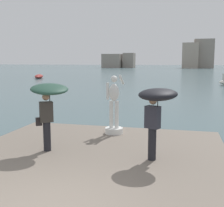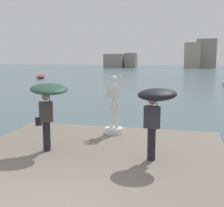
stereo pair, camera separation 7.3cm
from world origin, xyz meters
The scene contains 7 objects.
ground_plane centered at (0.00, 40.00, 0.00)m, with size 400.00×400.00×0.00m, color #4C666B.
pier centered at (0.00, 2.00, 0.20)m, with size 7.63×10.00×0.40m, color slate.
statue_white_figure centered at (0.03, 5.91, 1.22)m, with size 0.66×0.89×2.18m.
onlooker_left centered at (-1.38, 3.46, 1.99)m, with size 1.54×1.55×2.05m.
onlooker_right centered at (1.79, 3.31, 1.97)m, with size 1.37×1.38×1.98m.
boat_mid centered at (-22.77, 43.40, 0.34)m, with size 2.93×4.96×0.69m.
distant_skyline centered at (2.63, 129.95, 5.22)m, with size 64.24×10.46×12.57m.
Camera 2 is at (2.51, -4.28, 3.06)m, focal length 46.43 mm.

